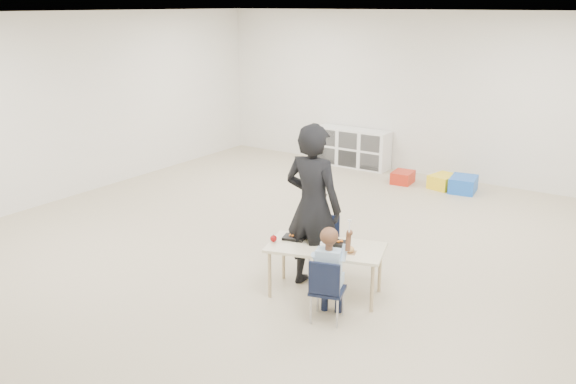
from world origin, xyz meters
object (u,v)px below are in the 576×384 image
Objects in this scene: chair_near at (328,289)px; child at (328,271)px; cubby_shelf at (353,148)px; adult at (313,207)px; table at (325,270)px.

child reaches higher than chair_near.
child reaches higher than cubby_shelf.
chair_near is 0.37× the size of adult.
child is at bearing 132.63° from adult.
cubby_shelf is (-2.53, 5.25, 0.03)m from chair_near.
child is 0.73× the size of cubby_shelf.
child is 0.58× the size of adult.
child is 5.82m from cubby_shelf.
chair_near is at bearing 132.63° from adult.
table is 0.73× the size of adult.
adult is (-0.52, 0.56, 0.56)m from chair_near.
cubby_shelf is (-2.24, 4.79, 0.08)m from table.
chair_near is 5.82m from cubby_shelf.
adult is (-0.23, 0.11, 0.61)m from table.
chair_near is at bearing 0.00° from child.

